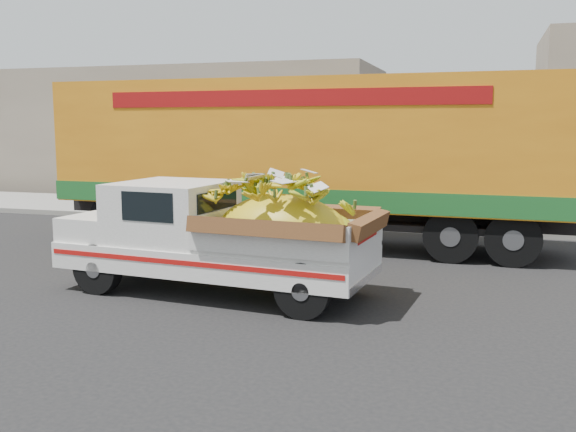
% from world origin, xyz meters
% --- Properties ---
extents(ground, '(100.00, 100.00, 0.00)m').
position_xyz_m(ground, '(0.00, 0.00, 0.00)').
color(ground, black).
rests_on(ground, ground).
extents(curb, '(60.00, 0.25, 0.15)m').
position_xyz_m(curb, '(0.00, 7.79, 0.07)').
color(curb, gray).
rests_on(curb, ground).
extents(sidewalk, '(60.00, 4.00, 0.14)m').
position_xyz_m(sidewalk, '(0.00, 9.89, 0.07)').
color(sidewalk, gray).
rests_on(sidewalk, ground).
extents(building_left, '(18.00, 6.00, 5.00)m').
position_xyz_m(building_left, '(-8.00, 15.79, 2.50)').
color(building_left, gray).
rests_on(building_left, ground).
extents(pickup_truck, '(5.37, 2.36, 1.83)m').
position_xyz_m(pickup_truck, '(1.36, 0.62, 0.98)').
color(pickup_truck, black).
rests_on(pickup_truck, ground).
extents(semi_trailer, '(12.02, 2.86, 3.80)m').
position_xyz_m(semi_trailer, '(1.14, 5.34, 2.12)').
color(semi_trailer, black).
rests_on(semi_trailer, ground).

